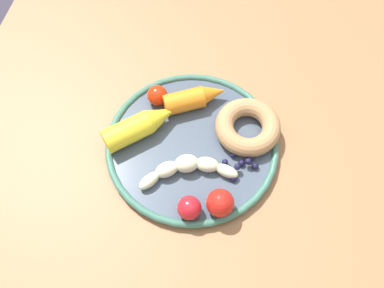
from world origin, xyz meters
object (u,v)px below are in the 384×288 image
(plate, at_px, (192,145))
(tomato_far, at_px, (157,95))
(tomato_near, at_px, (220,203))
(carrot_orange, at_px, (197,98))
(blueberry_pile, at_px, (239,165))
(tomato_mid, at_px, (187,207))
(carrot_yellow, at_px, (141,125))
(banana, at_px, (187,168))
(dining_table, at_px, (202,168))
(donut, at_px, (248,127))

(plate, bearing_deg, tomato_far, -134.22)
(plate, xyz_separation_m, tomato_near, (0.10, 0.06, 0.02))
(plate, bearing_deg, carrot_orange, -174.84)
(blueberry_pile, height_order, tomato_mid, tomato_mid)
(carrot_yellow, distance_m, tomato_far, 0.07)
(plate, height_order, blueberry_pile, blueberry_pile)
(blueberry_pile, relative_size, tomato_mid, 1.60)
(tomato_far, bearing_deg, plate, 45.78)
(plate, xyz_separation_m, tomato_far, (-0.07, -0.08, 0.02))
(carrot_yellow, relative_size, tomato_far, 3.50)
(carrot_yellow, xyz_separation_m, blueberry_pile, (0.04, 0.17, -0.01))
(banana, distance_m, tomato_mid, 0.07)
(carrot_orange, xyz_separation_m, tomato_far, (0.01, -0.07, -0.00))
(dining_table, relative_size, carrot_orange, 9.81)
(carrot_orange, relative_size, tomato_mid, 3.19)
(tomato_near, bearing_deg, donut, 170.39)
(dining_table, distance_m, banana, 0.13)
(dining_table, distance_m, plate, 0.10)
(dining_table, distance_m, tomato_mid, 0.17)
(banana, relative_size, tomato_far, 4.38)
(carrot_yellow, bearing_deg, tomato_near, 53.55)
(carrot_orange, xyz_separation_m, donut, (0.04, 0.09, -0.00))
(dining_table, height_order, banana, banana)
(tomato_near, distance_m, tomato_mid, 0.05)
(carrot_yellow, relative_size, donut, 1.15)
(dining_table, height_order, plate, plate)
(carrot_yellow, xyz_separation_m, donut, (-0.03, 0.18, -0.00))
(carrot_orange, bearing_deg, plate, 5.16)
(banana, height_order, tomato_far, tomato_far)
(banana, xyz_separation_m, tomato_far, (-0.13, -0.08, 0.01))
(carrot_orange, height_order, tomato_far, same)
(banana, relative_size, tomato_mid, 4.24)
(carrot_yellow, bearing_deg, plate, 84.75)
(banana, height_order, tomato_near, tomato_near)
(carrot_orange, height_order, blueberry_pile, carrot_orange)
(plate, bearing_deg, tomato_mid, 7.12)
(banana, bearing_deg, tomato_far, -148.19)
(carrot_yellow, bearing_deg, tomato_far, 169.77)
(tomato_near, xyz_separation_m, tomato_far, (-0.18, -0.14, -0.00))
(dining_table, distance_m, tomato_near, 0.17)
(carrot_orange, bearing_deg, donut, 67.43)
(tomato_far, bearing_deg, blueberry_pile, 57.27)
(carrot_orange, distance_m, donut, 0.10)
(tomato_far, bearing_deg, tomato_mid, 25.23)
(carrot_orange, bearing_deg, blueberry_pile, 39.57)
(banana, relative_size, carrot_orange, 1.33)
(dining_table, bearing_deg, banana, -16.21)
(plate, relative_size, blueberry_pile, 4.86)
(carrot_orange, bearing_deg, tomato_mid, 6.32)
(tomato_mid, bearing_deg, donut, 155.57)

